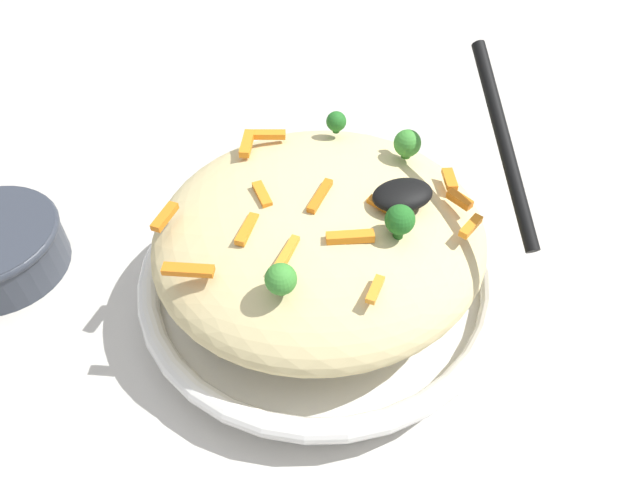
# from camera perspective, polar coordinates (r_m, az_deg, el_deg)

# --- Properties ---
(ground_plane) EXTENTS (2.40, 2.40, 0.00)m
(ground_plane) POSITION_cam_1_polar(r_m,az_deg,el_deg) (0.63, 0.00, -5.20)
(ground_plane) COLOR beige
(serving_bowl) EXTENTS (0.37, 0.37, 0.05)m
(serving_bowl) POSITION_cam_1_polar(r_m,az_deg,el_deg) (0.61, 0.00, -3.67)
(serving_bowl) COLOR white
(serving_bowl) RESTS_ON ground_plane
(pasta_mound) EXTENTS (0.32, 0.31, 0.10)m
(pasta_mound) POSITION_cam_1_polar(r_m,az_deg,el_deg) (0.56, 0.00, 0.54)
(pasta_mound) COLOR #DBC689
(pasta_mound) RESTS_ON serving_bowl
(carrot_piece_0) EXTENTS (0.04, 0.02, 0.01)m
(carrot_piece_0) POSITION_cam_1_polar(r_m,az_deg,el_deg) (0.61, -5.38, 10.18)
(carrot_piece_0) COLOR orange
(carrot_piece_0) RESTS_ON pasta_mound
(carrot_piece_1) EXTENTS (0.02, 0.03, 0.01)m
(carrot_piece_1) POSITION_cam_1_polar(r_m,az_deg,el_deg) (0.55, 13.44, 3.86)
(carrot_piece_1) COLOR orange
(carrot_piece_1) RESTS_ON pasta_mound
(carrot_piece_2) EXTENTS (0.03, 0.04, 0.01)m
(carrot_piece_2) POSITION_cam_1_polar(r_m,az_deg,el_deg) (0.53, -0.03, 4.28)
(carrot_piece_2) COLOR orange
(carrot_piece_2) RESTS_ON pasta_mound
(carrot_piece_3) EXTENTS (0.02, 0.03, 0.01)m
(carrot_piece_3) POSITION_cam_1_polar(r_m,az_deg,el_deg) (0.57, 12.51, 5.82)
(carrot_piece_3) COLOR orange
(carrot_piece_3) RESTS_ON pasta_mound
(carrot_piece_4) EXTENTS (0.02, 0.03, 0.01)m
(carrot_piece_4) POSITION_cam_1_polar(r_m,az_deg,el_deg) (0.47, 5.39, -4.81)
(carrot_piece_4) COLOR orange
(carrot_piece_4) RESTS_ON pasta_mound
(carrot_piece_5) EXTENTS (0.03, 0.03, 0.01)m
(carrot_piece_5) POSITION_cam_1_polar(r_m,az_deg,el_deg) (0.48, -3.26, -1.37)
(carrot_piece_5) COLOR orange
(carrot_piece_5) RESTS_ON pasta_mound
(carrot_piece_6) EXTENTS (0.04, 0.02, 0.01)m
(carrot_piece_6) POSITION_cam_1_polar(r_m,az_deg,el_deg) (0.50, 2.96, 0.29)
(carrot_piece_6) COLOR orange
(carrot_piece_6) RESTS_ON pasta_mound
(carrot_piece_7) EXTENTS (0.03, 0.03, 0.01)m
(carrot_piece_7) POSITION_cam_1_polar(r_m,az_deg,el_deg) (0.52, 6.41, 3.22)
(carrot_piece_7) COLOR orange
(carrot_piece_7) RESTS_ON pasta_mound
(carrot_piece_8) EXTENTS (0.02, 0.04, 0.01)m
(carrot_piece_8) POSITION_cam_1_polar(r_m,az_deg,el_deg) (0.60, -7.12, 9.31)
(carrot_piece_8) COLOR orange
(carrot_piece_8) RESTS_ON pasta_mound
(carrot_piece_9) EXTENTS (0.03, 0.03, 0.01)m
(carrot_piece_9) POSITION_cam_1_polar(r_m,az_deg,el_deg) (0.54, -14.88, 2.22)
(carrot_piece_9) COLOR orange
(carrot_piece_9) RESTS_ON pasta_mound
(carrot_piece_10) EXTENTS (0.01, 0.03, 0.01)m
(carrot_piece_10) POSITION_cam_1_polar(r_m,az_deg,el_deg) (0.54, -5.65, 4.43)
(carrot_piece_10) COLOR orange
(carrot_piece_10) RESTS_ON pasta_mound
(carrot_piece_11) EXTENTS (0.04, 0.03, 0.01)m
(carrot_piece_11) POSITION_cam_1_polar(r_m,az_deg,el_deg) (0.49, -12.71, -2.86)
(carrot_piece_11) COLOR orange
(carrot_piece_11) RESTS_ON pasta_mound
(carrot_piece_12) EXTENTS (0.03, 0.03, 0.01)m
(carrot_piece_12) POSITION_cam_1_polar(r_m,az_deg,el_deg) (0.51, -7.11, 1.06)
(carrot_piece_12) COLOR orange
(carrot_piece_12) RESTS_ON pasta_mound
(carrot_piece_13) EXTENTS (0.03, 0.02, 0.01)m
(carrot_piece_13) POSITION_cam_1_polar(r_m,az_deg,el_deg) (0.53, 14.46, 1.31)
(carrot_piece_13) COLOR orange
(carrot_piece_13) RESTS_ON pasta_mound
(broccoli_floret_0) EXTENTS (0.03, 0.03, 0.03)m
(broccoli_floret_0) POSITION_cam_1_polar(r_m,az_deg,el_deg) (0.58, 8.50, 9.27)
(broccoli_floret_0) COLOR #377928
(broccoli_floret_0) RESTS_ON pasta_mound
(broccoli_floret_1) EXTENTS (0.03, 0.03, 0.03)m
(broccoli_floret_1) POSITION_cam_1_polar(r_m,az_deg,el_deg) (0.50, 7.78, 1.91)
(broccoli_floret_1) COLOR #205B1C
(broccoli_floret_1) RESTS_ON pasta_mound
(broccoli_floret_2) EXTENTS (0.03, 0.03, 0.03)m
(broccoli_floret_2) POSITION_cam_1_polar(r_m,az_deg,el_deg) (0.46, -3.83, -3.84)
(broccoli_floret_2) COLOR #377928
(broccoli_floret_2) RESTS_ON pasta_mound
(broccoli_floret_3) EXTENTS (0.02, 0.02, 0.02)m
(broccoli_floret_3) POSITION_cam_1_polar(r_m,az_deg,el_deg) (0.61, 1.59, 11.44)
(broccoli_floret_3) COLOR #205B1C
(broccoli_floret_3) RESTS_ON pasta_mound
(serving_spoon) EXTENTS (0.13, 0.18, 0.11)m
(serving_spoon) POSITION_cam_1_polar(r_m,az_deg,el_deg) (0.53, 11.88, 6.29)
(serving_spoon) COLOR black
(serving_spoon) RESTS_ON pasta_mound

